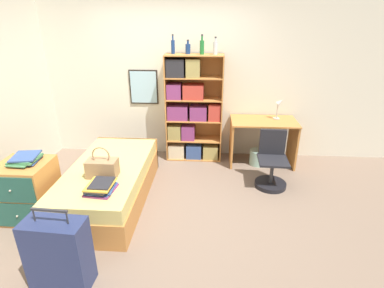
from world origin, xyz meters
TOP-DOWN VIEW (x-y plane):
  - ground_plane at (0.00, 0.00)m, footprint 14.00×14.00m
  - wall_back at (-0.00, 1.60)m, footprint 10.00×0.09m
  - bed at (-0.66, 0.02)m, footprint 0.94×1.93m
  - handbag at (-0.61, -0.27)m, footprint 0.35×0.20m
  - book_stack_on_bed at (-0.52, -0.59)m, footprint 0.31×0.37m
  - suitcase at (-0.65, -1.38)m, footprint 0.54×0.28m
  - dresser at (-1.50, -0.41)m, footprint 0.57×0.57m
  - magazine_pile_on_dresser at (-1.47, -0.36)m, footprint 0.33×0.37m
  - bookcase at (0.31, 1.37)m, footprint 0.91×0.35m
  - bottle_green at (0.05, 1.41)m, footprint 0.06×0.06m
  - bottle_brown at (0.27, 1.43)m, footprint 0.08×0.08m
  - bottle_clear at (0.49, 1.36)m, footprint 0.07×0.07m
  - bottle_blue at (0.69, 1.37)m, footprint 0.07×0.07m
  - desk at (1.49, 1.25)m, footprint 1.03×0.62m
  - desk_lamp at (1.72, 1.34)m, footprint 0.15×0.10m
  - desk_chair at (1.53, 0.52)m, footprint 0.45×0.45m
  - waste_bin at (1.44, 1.19)m, footprint 0.28×0.28m

SIDE VIEW (x-z plane):
  - ground_plane at x=0.00m, z-range 0.00..0.00m
  - waste_bin at x=1.44m, z-range 0.00..0.24m
  - bed at x=-0.66m, z-range 0.00..0.50m
  - desk_chair at x=1.53m, z-range -0.15..0.65m
  - suitcase at x=-0.65m, z-range -0.06..0.74m
  - dresser at x=-1.50m, z-range 0.00..0.71m
  - desk at x=1.49m, z-range 0.13..0.87m
  - book_stack_on_bed at x=-0.52m, z-range 0.50..0.60m
  - handbag at x=-0.61m, z-range 0.42..0.80m
  - magazine_pile_on_dresser at x=-1.47m, z-range 0.71..0.78m
  - bookcase at x=0.31m, z-range -0.05..1.68m
  - desk_lamp at x=1.72m, z-range 0.79..1.14m
  - wall_back at x=0.00m, z-range 0.00..2.60m
  - bottle_brown at x=0.27m, z-range 1.71..1.91m
  - bottle_blue at x=0.69m, z-range 1.70..1.96m
  - bottle_green at x=0.05m, z-range 1.70..1.98m
  - bottle_clear at x=0.49m, z-range 1.70..1.98m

